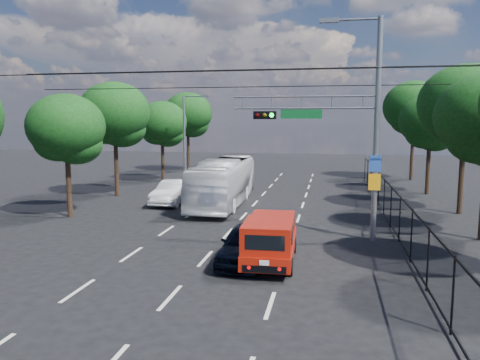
% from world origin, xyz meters
% --- Properties ---
extents(ground, '(120.00, 120.00, 0.00)m').
position_xyz_m(ground, '(0.00, 0.00, 0.00)').
color(ground, black).
rests_on(ground, ground).
extents(lane_markings, '(6.12, 38.00, 0.01)m').
position_xyz_m(lane_markings, '(-0.00, 14.00, 0.01)').
color(lane_markings, beige).
rests_on(lane_markings, ground).
extents(signal_mast, '(6.43, 0.39, 9.50)m').
position_xyz_m(signal_mast, '(5.28, 7.99, 5.24)').
color(signal_mast, slate).
rests_on(signal_mast, ground).
extents(streetlight_left, '(2.09, 0.22, 7.08)m').
position_xyz_m(streetlight_left, '(-6.33, 22.00, 3.94)').
color(streetlight_left, slate).
rests_on(streetlight_left, ground).
extents(utility_wires, '(22.00, 5.04, 0.74)m').
position_xyz_m(utility_wires, '(0.00, 8.83, 7.23)').
color(utility_wires, black).
rests_on(utility_wires, ground).
extents(fence_right, '(0.06, 34.03, 2.00)m').
position_xyz_m(fence_right, '(7.60, 12.17, 1.03)').
color(fence_right, black).
rests_on(fence_right, ground).
extents(tree_right_c, '(5.10, 5.10, 8.29)m').
position_xyz_m(tree_right_c, '(11.82, 15.02, 5.73)').
color(tree_right_c, black).
rests_on(tree_right_c, ground).
extents(tree_right_d, '(4.32, 4.32, 7.02)m').
position_xyz_m(tree_right_d, '(11.42, 22.02, 4.85)').
color(tree_right_d, black).
rests_on(tree_right_d, ground).
extents(tree_right_e, '(5.28, 5.28, 8.58)m').
position_xyz_m(tree_right_e, '(11.62, 30.02, 5.94)').
color(tree_right_e, black).
rests_on(tree_right_e, ground).
extents(tree_left_b, '(4.08, 4.08, 6.63)m').
position_xyz_m(tree_left_b, '(-9.18, 10.02, 4.58)').
color(tree_left_b, black).
rests_on(tree_left_b, ground).
extents(tree_left_c, '(4.80, 4.80, 7.80)m').
position_xyz_m(tree_left_c, '(-9.78, 17.02, 5.40)').
color(tree_left_c, black).
rests_on(tree_left_c, ground).
extents(tree_left_d, '(4.20, 4.20, 6.83)m').
position_xyz_m(tree_left_d, '(-9.38, 25.02, 4.72)').
color(tree_left_d, black).
rests_on(tree_left_d, ground).
extents(tree_left_e, '(4.92, 4.92, 7.99)m').
position_xyz_m(tree_left_e, '(-9.58, 33.02, 5.53)').
color(tree_left_e, black).
rests_on(tree_left_e, ground).
extents(red_pickup, '(1.87, 4.76, 1.75)m').
position_xyz_m(red_pickup, '(2.50, 3.95, 0.93)').
color(red_pickup, black).
rests_on(red_pickup, ground).
extents(navy_hatchback, '(1.84, 4.25, 1.43)m').
position_xyz_m(navy_hatchback, '(1.62, 3.90, 0.71)').
color(navy_hatchback, black).
rests_on(navy_hatchback, ground).
extents(white_bus, '(2.63, 10.31, 2.86)m').
position_xyz_m(white_bus, '(-1.85, 15.20, 1.43)').
color(white_bus, white).
rests_on(white_bus, ground).
extents(white_van, '(1.76, 4.53, 1.47)m').
position_xyz_m(white_van, '(-5.03, 15.00, 0.74)').
color(white_van, silver).
rests_on(white_van, ground).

